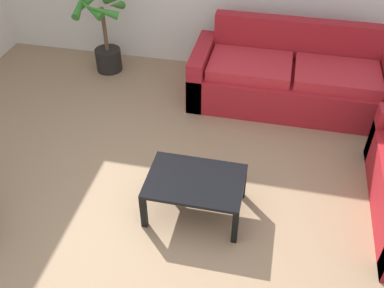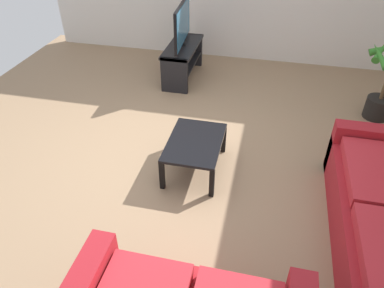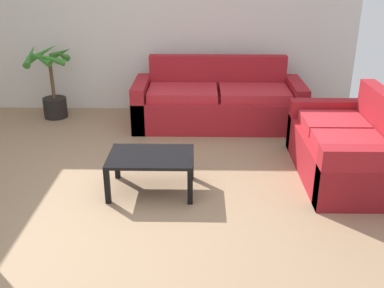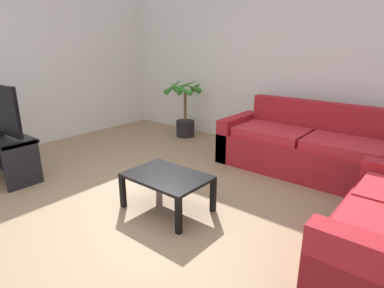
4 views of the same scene
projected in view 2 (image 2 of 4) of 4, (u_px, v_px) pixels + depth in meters
name	position (u px, v px, depth m)	size (l,w,h in m)	color
ground_plane	(170.00, 151.00, 4.44)	(6.60, 6.60, 0.00)	#937556
tv_stand	(183.00, 57.00, 5.82)	(1.10, 0.45, 0.55)	black
tv	(182.00, 24.00, 5.50)	(1.08, 0.12, 0.65)	black
coffee_table	(195.00, 145.00, 3.98)	(0.83, 0.58, 0.38)	black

